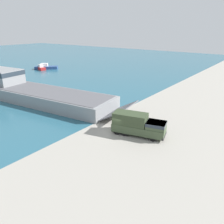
{
  "coord_description": "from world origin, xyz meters",
  "views": [
    {
      "loc": [
        -24.05,
        -17.62,
        14.74
      ],
      "look_at": [
        1.54,
        2.03,
        2.27
      ],
      "focal_mm": 35.0,
      "sensor_mm": 36.0,
      "label": 1
    }
  ],
  "objects": [
    {
      "name": "landing_craft",
      "position": [
        1.53,
        24.86,
        2.05
      ],
      "size": [
        13.31,
        39.53,
        8.19
      ],
      "rotation": [
        0.0,
        0.0,
        0.14
      ],
      "color": "gray",
      "rests_on": "ground_plane"
    },
    {
      "name": "soldier_on_ramp",
      "position": [
        4.69,
        -1.72,
        0.96
      ],
      "size": [
        0.5,
        0.43,
        1.66
      ],
      "rotation": [
        0.0,
        0.0,
        2.09
      ],
      "color": "#4C4738",
      "rests_on": "ground_plane"
    },
    {
      "name": "moored_boat_b",
      "position": [
        24.94,
        53.88,
        0.68
      ],
      "size": [
        3.2,
        5.79,
        2.04
      ],
      "rotation": [
        0.0,
        0.0,
        6.03
      ],
      "color": "#B22323",
      "rests_on": "ground_plane"
    },
    {
      "name": "cargo_crate",
      "position": [
        4.51,
        -4.58,
        0.33
      ],
      "size": [
        0.95,
        1.0,
        0.66
      ],
      "primitive_type": "cube",
      "rotation": [
        0.0,
        0.0,
        0.49
      ],
      "color": "#475638",
      "rests_on": "ground_plane"
    },
    {
      "name": "ground_plane",
      "position": [
        0.0,
        0.0,
        0.0
      ],
      "size": [
        240.0,
        240.0,
        0.0
      ],
      "primitive_type": "plane",
      "color": "#9E998E"
    },
    {
      "name": "moored_boat_a",
      "position": [
        27.08,
        53.55,
        0.71
      ],
      "size": [
        7.68,
        7.93,
        2.14
      ],
      "rotation": [
        0.0,
        0.0,
        3.9
      ],
      "color": "navy",
      "rests_on": "ground_plane"
    },
    {
      "name": "mooring_bollard",
      "position": [
        6.17,
        3.52,
        0.52
      ],
      "size": [
        0.35,
        0.35,
        0.95
      ],
      "color": "#333338",
      "rests_on": "ground_plane"
    },
    {
      "name": "military_truck",
      "position": [
        1.12,
        -3.02,
        1.64
      ],
      "size": [
        4.4,
        8.1,
        3.23
      ],
      "rotation": [
        0.0,
        0.0,
        -1.31
      ],
      "color": "#3D4C33",
      "rests_on": "ground_plane"
    }
  ]
}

